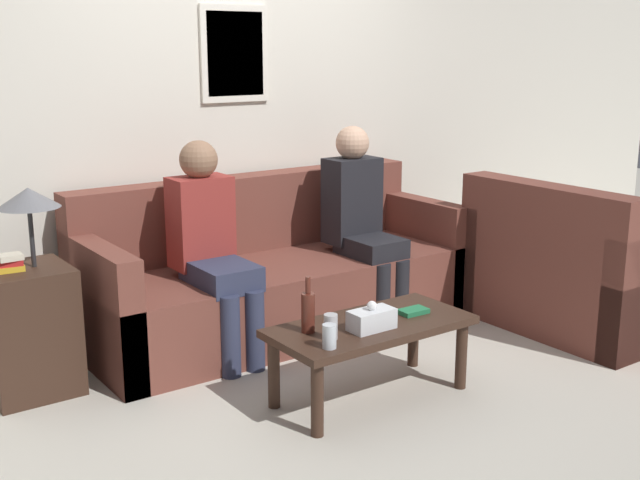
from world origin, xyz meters
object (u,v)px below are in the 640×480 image
couch_side (574,277)px  person_left (211,242)px  drinking_glass (329,336)px  couch_main (274,279)px  coffee_table (371,334)px  person_right (361,217)px  wine_bottle (308,311)px

couch_side → person_left: size_ratio=0.99×
couch_side → drinking_glass: couch_side is taller
couch_main → coffee_table: (-0.16, -1.16, 0.02)m
drinking_glass → person_right: bearing=46.4°
couch_main → drinking_glass: 1.43m
couch_main → couch_side: (1.56, -1.07, 0.00)m
coffee_table → person_left: bearing=110.6°
wine_bottle → person_left: bearing=92.3°
wine_bottle → couch_side: bearing=0.4°
couch_side → wine_bottle: bearing=90.4°
coffee_table → person_right: bearing=54.1°
drinking_glass → person_left: 1.16m
couch_main → couch_side: same height
couch_main → person_right: size_ratio=1.93×
couch_main → coffee_table: 1.17m
couch_main → couch_side: size_ratio=1.98×
couch_side → wine_bottle: (-2.06, -0.02, 0.18)m
couch_main → coffee_table: bearing=-97.9°
couch_main → person_right: 0.68m
person_left → couch_main: bearing=18.8°
couch_side → coffee_table: 1.73m
wine_bottle → drinking_glass: 0.24m
person_left → couch_side: bearing=-23.1°
person_right → person_left: bearing=179.2°
wine_bottle → drinking_glass: bearing=-100.0°
couch_side → couch_main: bearing=55.5°
coffee_table → person_right: person_right is taller
coffee_table → wine_bottle: size_ratio=3.74×
couch_main → wine_bottle: couch_main is taller
couch_side → person_right: 1.40m
wine_bottle → person_left: person_left is taller
person_right → couch_main: bearing=160.3°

